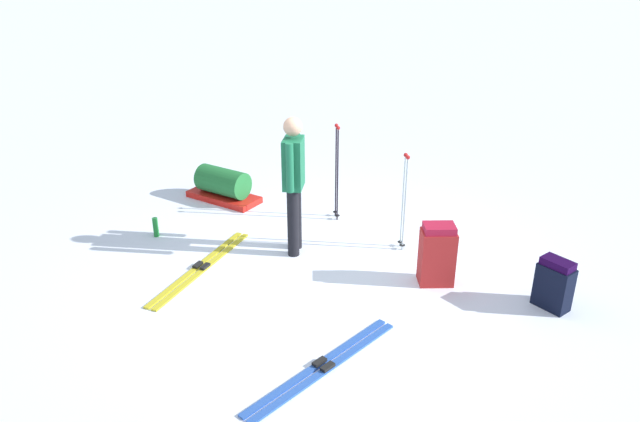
{
  "coord_description": "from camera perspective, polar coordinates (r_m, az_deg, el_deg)",
  "views": [
    {
      "loc": [
        6.13,
        0.77,
        3.48
      ],
      "look_at": [
        0.0,
        0.0,
        0.7
      ],
      "focal_mm": 33.4,
      "sensor_mm": 36.0,
      "label": 1
    }
  ],
  "objects": [
    {
      "name": "thermos_bottle",
      "position": [
        7.99,
        -15.46,
        -1.51
      ],
      "size": [
        0.07,
        0.07,
        0.26
      ],
      "primitive_type": "cylinder",
      "color": "#1A7A2D",
      "rests_on": "ground_plane"
    },
    {
      "name": "backpack_large_dark",
      "position": [
        6.64,
        21.51,
        -6.56
      ],
      "size": [
        0.39,
        0.39,
        0.56
      ],
      "color": "black",
      "rests_on": "ground_plane"
    },
    {
      "name": "gear_sled",
      "position": [
        8.89,
        -9.27,
        2.42
      ],
      "size": [
        0.88,
        1.2,
        0.49
      ],
      "color": "red",
      "rests_on": "ground_plane"
    },
    {
      "name": "ski_pair_near",
      "position": [
        5.53,
        0.34,
        -14.65
      ],
      "size": [
        1.58,
        1.23,
        0.05
      ],
      "color": "#254FA7",
      "rests_on": "ground_plane"
    },
    {
      "name": "skier_standing",
      "position": [
        7.01,
        -2.54,
        3.08
      ],
      "size": [
        0.57,
        0.22,
        1.7
      ],
      "color": "black",
      "rests_on": "ground_plane"
    },
    {
      "name": "ground_plane",
      "position": [
        7.09,
        -0.0,
        -5.16
      ],
      "size": [
        80.0,
        80.0,
        0.0
      ],
      "primitive_type": "plane",
      "color": "white"
    },
    {
      "name": "ski_pair_far",
      "position": [
        7.15,
        -11.28,
        -5.31
      ],
      "size": [
        1.89,
        0.7,
        0.05
      ],
      "color": "gold",
      "rests_on": "ground_plane"
    },
    {
      "name": "backpack_bright",
      "position": [
        6.7,
        11.15,
        -4.13
      ],
      "size": [
        0.32,
        0.41,
        0.71
      ],
      "color": "#A32020",
      "rests_on": "ground_plane"
    },
    {
      "name": "ski_poles_planted_far",
      "position": [
        8.0,
        1.62,
        4.17
      ],
      "size": [
        0.19,
        0.11,
        1.33
      ],
      "color": "black",
      "rests_on": "ground_plane"
    },
    {
      "name": "ski_poles_planted_near",
      "position": [
        7.25,
        8.07,
        1.33
      ],
      "size": [
        0.15,
        0.1,
        1.24
      ],
      "color": "#AABCC1",
      "rests_on": "ground_plane"
    }
  ]
}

